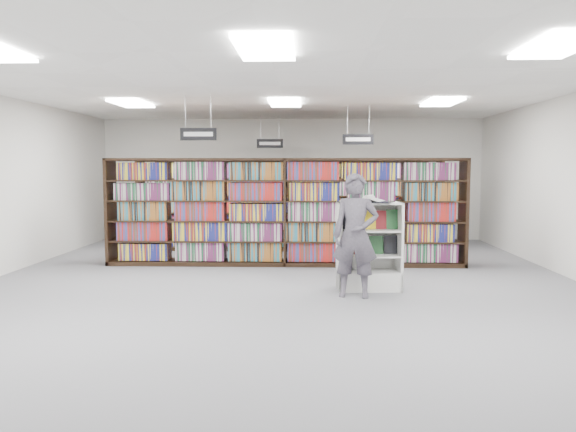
{
  "coord_description": "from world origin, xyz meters",
  "views": [
    {
      "loc": [
        0.45,
        -8.96,
        1.93
      ],
      "look_at": [
        0.11,
        0.5,
        1.1
      ],
      "focal_mm": 35.0,
      "sensor_mm": 36.0,
      "label": 1
    }
  ],
  "objects_px": {
    "open_book": "(369,200)",
    "shopper": "(355,235)",
    "bookshelf_row_near": "(285,212)",
    "endcap_display": "(369,259)"
  },
  "relations": [
    {
      "from": "bookshelf_row_near",
      "to": "shopper",
      "type": "relative_size",
      "value": 3.81
    },
    {
      "from": "open_book",
      "to": "shopper",
      "type": "relative_size",
      "value": 0.44
    },
    {
      "from": "endcap_display",
      "to": "shopper",
      "type": "height_order",
      "value": "shopper"
    },
    {
      "from": "bookshelf_row_near",
      "to": "endcap_display",
      "type": "relative_size",
      "value": 5.06
    },
    {
      "from": "bookshelf_row_near",
      "to": "open_book",
      "type": "relative_size",
      "value": 8.68
    },
    {
      "from": "bookshelf_row_near",
      "to": "endcap_display",
      "type": "xyz_separation_m",
      "value": [
        1.41,
        -2.16,
        -0.58
      ]
    },
    {
      "from": "bookshelf_row_near",
      "to": "open_book",
      "type": "height_order",
      "value": "bookshelf_row_near"
    },
    {
      "from": "open_book",
      "to": "bookshelf_row_near",
      "type": "bearing_deg",
      "value": 144.52
    },
    {
      "from": "endcap_display",
      "to": "open_book",
      "type": "bearing_deg",
      "value": -98.44
    },
    {
      "from": "shopper",
      "to": "bookshelf_row_near",
      "type": "bearing_deg",
      "value": 122.64
    }
  ]
}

